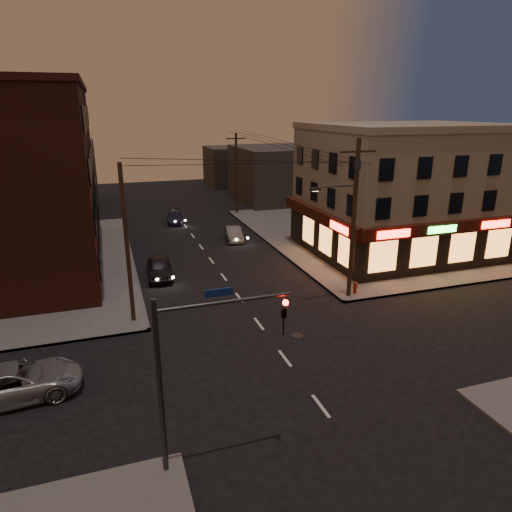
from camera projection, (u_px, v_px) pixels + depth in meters
name	position (u px, v px, depth m)	size (l,w,h in m)	color
ground	(285.00, 358.00, 22.57)	(120.00, 120.00, 0.00)	black
sidewalk_ne	(382.00, 232.00, 45.10)	(24.00, 28.00, 0.15)	#514F4C
pizza_building	(404.00, 190.00, 37.82)	(15.85, 12.85, 10.50)	gray
brick_apartment	(5.00, 182.00, 33.29)	(12.00, 20.00, 13.00)	#4B2218
bg_building_ne_a	(276.00, 174.00, 59.97)	(10.00, 12.00, 7.00)	#3F3D3A
bg_building_nw	(57.00, 175.00, 55.30)	(9.00, 10.00, 8.00)	#3F3D3A
bg_building_ne_b	(233.00, 166.00, 72.15)	(8.00, 8.00, 6.00)	#3F3D3A
utility_pole_main	(352.00, 211.00, 28.03)	(4.20, 0.44, 10.00)	#382619
utility_pole_far	(236.00, 174.00, 52.04)	(0.26, 0.26, 9.00)	#382619
utility_pole_west	(127.00, 245.00, 24.95)	(0.24, 0.24, 9.00)	#382619
traffic_signal	(191.00, 360.00, 14.55)	(4.49, 0.32, 6.47)	#333538
suv_cross	(14.00, 382.00, 19.28)	(2.51, 5.43, 1.51)	gray
sedan_near	(159.00, 268.00, 33.17)	(1.76, 4.37, 1.49)	black
sedan_mid	(233.00, 233.00, 42.54)	(1.37, 3.93, 1.29)	#63605C
sedan_far	(175.00, 217.00, 49.00)	(1.67, 4.11, 1.19)	#1A1C35
fire_hydrant	(355.00, 287.00, 30.02)	(0.35, 0.35, 0.79)	#95270D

